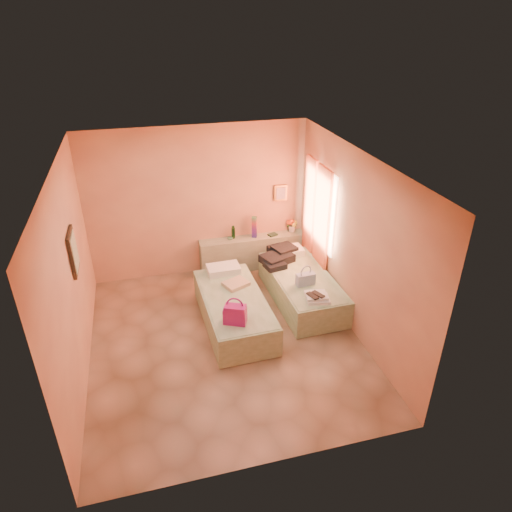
# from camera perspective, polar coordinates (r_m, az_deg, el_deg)

# --- Properties ---
(ground) EXTENTS (4.50, 4.50, 0.00)m
(ground) POSITION_cam_1_polar(r_m,az_deg,el_deg) (7.15, -3.82, -10.44)
(ground) COLOR #A58063
(ground) RESTS_ON ground
(room_walls) EXTENTS (4.02, 4.51, 2.81)m
(room_walls) POSITION_cam_1_polar(r_m,az_deg,el_deg) (6.73, -3.54, 4.78)
(room_walls) COLOR #E2A578
(room_walls) RESTS_ON ground
(headboard_ledge) EXTENTS (2.05, 0.30, 0.65)m
(headboard_ledge) POSITION_cam_1_polar(r_m,az_deg,el_deg) (8.87, -0.41, 0.47)
(headboard_ledge) COLOR #A4B190
(headboard_ledge) RESTS_ON ground
(bed_left) EXTENTS (0.96, 2.03, 0.50)m
(bed_left) POSITION_cam_1_polar(r_m,az_deg,el_deg) (7.35, -2.78, -6.76)
(bed_left) COLOR #B2CBA3
(bed_left) RESTS_ON ground
(bed_right) EXTENTS (0.96, 2.03, 0.50)m
(bed_right) POSITION_cam_1_polar(r_m,az_deg,el_deg) (7.93, 5.73, -3.98)
(bed_right) COLOR #B2CBA3
(bed_right) RESTS_ON ground
(water_bottle) EXTENTS (0.09, 0.09, 0.24)m
(water_bottle) POSITION_cam_1_polar(r_m,az_deg,el_deg) (8.65, -2.86, 2.98)
(water_bottle) COLOR #133519
(water_bottle) RESTS_ON headboard_ledge
(rainbow_box) EXTENTS (0.12, 0.12, 0.41)m
(rainbow_box) POSITION_cam_1_polar(r_m,az_deg,el_deg) (8.65, -0.20, 3.64)
(rainbow_box) COLOR #B71675
(rainbow_box) RESTS_ON headboard_ledge
(small_dish) EXTENTS (0.14, 0.14, 0.03)m
(small_dish) POSITION_cam_1_polar(r_m,az_deg,el_deg) (8.67, -3.25, 2.24)
(small_dish) COLOR #4B8966
(small_dish) RESTS_ON headboard_ledge
(green_book) EXTENTS (0.20, 0.18, 0.03)m
(green_book) POSITION_cam_1_polar(r_m,az_deg,el_deg) (8.80, 2.10, 2.69)
(green_book) COLOR #223F2B
(green_book) RESTS_ON headboard_ledge
(flower_vase) EXTENTS (0.28, 0.28, 0.29)m
(flower_vase) POSITION_cam_1_polar(r_m,az_deg,el_deg) (8.94, 4.53, 3.96)
(flower_vase) COLOR beige
(flower_vase) RESTS_ON headboard_ledge
(magenta_handbag) EXTENTS (0.37, 0.30, 0.30)m
(magenta_handbag) POSITION_cam_1_polar(r_m,az_deg,el_deg) (6.57, -2.64, -7.24)
(magenta_handbag) COLOR #B71675
(magenta_handbag) RESTS_ON bed_left
(khaki_garment) EXTENTS (0.47, 0.43, 0.06)m
(khaki_garment) POSITION_cam_1_polar(r_m,az_deg,el_deg) (7.48, -2.53, -3.50)
(khaki_garment) COLOR tan
(khaki_garment) RESTS_ON bed_left
(clothes_pile) EXTENTS (0.75, 0.75, 0.18)m
(clothes_pile) POSITION_cam_1_polar(r_m,az_deg,el_deg) (8.16, 2.98, -0.11)
(clothes_pile) COLOR black
(clothes_pile) RESTS_ON bed_right
(blue_handbag) EXTENTS (0.32, 0.16, 0.20)m
(blue_handbag) POSITION_cam_1_polar(r_m,az_deg,el_deg) (7.51, 6.21, -2.89)
(blue_handbag) COLOR #415F9E
(blue_handbag) RESTS_ON bed_right
(towel_stack) EXTENTS (0.40, 0.36, 0.10)m
(towel_stack) POSITION_cam_1_polar(r_m,az_deg,el_deg) (7.17, 7.73, -5.14)
(towel_stack) COLOR white
(towel_stack) RESTS_ON bed_right
(sandal_pair) EXTENTS (0.23, 0.26, 0.02)m
(sandal_pair) POSITION_cam_1_polar(r_m,az_deg,el_deg) (7.10, 7.45, -4.89)
(sandal_pair) COLOR black
(sandal_pair) RESTS_ON towel_stack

